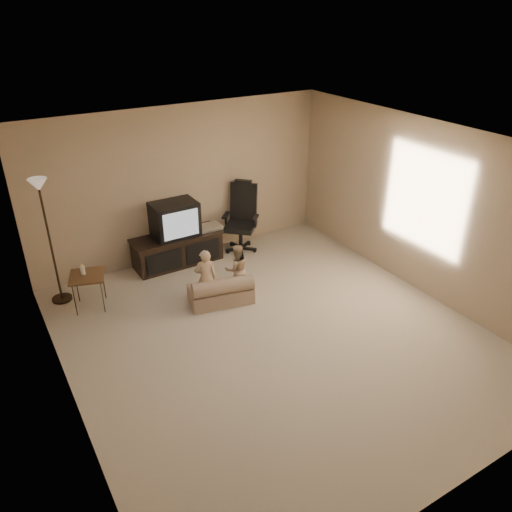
{
  "coord_description": "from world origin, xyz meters",
  "views": [
    {
      "loc": [
        -2.92,
        -4.41,
        3.93
      ],
      "look_at": [
        0.09,
        0.6,
        0.88
      ],
      "focal_mm": 35.0,
      "sensor_mm": 36.0,
      "label": 1
    }
  ],
  "objects_px": {
    "office_chair": "(242,226)",
    "floor_lamp": "(44,214)",
    "toddler_right": "(237,269)",
    "tv_stand": "(177,239)",
    "toddler_left": "(206,278)",
    "child_sofa": "(221,292)",
    "side_table": "(87,276)"
  },
  "relations": [
    {
      "from": "floor_lamp",
      "to": "toddler_left",
      "type": "bearing_deg",
      "value": -34.17
    },
    {
      "from": "floor_lamp",
      "to": "toddler_right",
      "type": "height_order",
      "value": "floor_lamp"
    },
    {
      "from": "side_table",
      "to": "toddler_left",
      "type": "xyz_separation_m",
      "value": [
        1.44,
        -0.79,
        -0.07
      ]
    },
    {
      "from": "child_sofa",
      "to": "toddler_right",
      "type": "xyz_separation_m",
      "value": [
        0.34,
        0.15,
        0.21
      ]
    },
    {
      "from": "office_chair",
      "to": "toddler_right",
      "type": "xyz_separation_m",
      "value": [
        -0.76,
        -1.2,
        -0.05
      ]
    },
    {
      "from": "office_chair",
      "to": "toddler_right",
      "type": "height_order",
      "value": "office_chair"
    },
    {
      "from": "toddler_left",
      "to": "toddler_right",
      "type": "height_order",
      "value": "toddler_left"
    },
    {
      "from": "side_table",
      "to": "floor_lamp",
      "type": "relative_size",
      "value": 0.38
    },
    {
      "from": "tv_stand",
      "to": "toddler_right",
      "type": "relative_size",
      "value": 1.95
    },
    {
      "from": "side_table",
      "to": "toddler_right",
      "type": "relative_size",
      "value": 0.91
    },
    {
      "from": "tv_stand",
      "to": "child_sofa",
      "type": "xyz_separation_m",
      "value": [
        0.05,
        -1.44,
        -0.26
      ]
    },
    {
      "from": "child_sofa",
      "to": "office_chair",
      "type": "bearing_deg",
      "value": 63.11
    },
    {
      "from": "tv_stand",
      "to": "toddler_left",
      "type": "distance_m",
      "value": 1.37
    },
    {
      "from": "office_chair",
      "to": "side_table",
      "type": "relative_size",
      "value": 1.74
    },
    {
      "from": "floor_lamp",
      "to": "toddler_left",
      "type": "height_order",
      "value": "floor_lamp"
    },
    {
      "from": "tv_stand",
      "to": "toddler_left",
      "type": "bearing_deg",
      "value": -96.72
    },
    {
      "from": "office_chair",
      "to": "floor_lamp",
      "type": "relative_size",
      "value": 0.66
    },
    {
      "from": "toddler_right",
      "to": "office_chair",
      "type": "bearing_deg",
      "value": -109.28
    },
    {
      "from": "tv_stand",
      "to": "toddler_left",
      "type": "relative_size",
      "value": 1.73
    },
    {
      "from": "tv_stand",
      "to": "toddler_left",
      "type": "xyz_separation_m",
      "value": [
        -0.15,
        -1.36,
        -0.01
      ]
    },
    {
      "from": "side_table",
      "to": "floor_lamp",
      "type": "bearing_deg",
      "value": 128.31
    },
    {
      "from": "tv_stand",
      "to": "toddler_left",
      "type": "height_order",
      "value": "tv_stand"
    },
    {
      "from": "floor_lamp",
      "to": "toddler_right",
      "type": "relative_size",
      "value": 2.41
    },
    {
      "from": "tv_stand",
      "to": "office_chair",
      "type": "xyz_separation_m",
      "value": [
        1.16,
        -0.09,
        -0.01
      ]
    },
    {
      "from": "office_chair",
      "to": "child_sofa",
      "type": "distance_m",
      "value": 1.76
    },
    {
      "from": "office_chair",
      "to": "toddler_right",
      "type": "relative_size",
      "value": 1.58
    },
    {
      "from": "child_sofa",
      "to": "toddler_left",
      "type": "height_order",
      "value": "toddler_left"
    },
    {
      "from": "toddler_left",
      "to": "toddler_right",
      "type": "distance_m",
      "value": 0.55
    },
    {
      "from": "toddler_right",
      "to": "side_table",
      "type": "bearing_deg",
      "value": -6.66
    },
    {
      "from": "side_table",
      "to": "toddler_right",
      "type": "height_order",
      "value": "toddler_right"
    },
    {
      "from": "office_chair",
      "to": "side_table",
      "type": "bearing_deg",
      "value": -125.95
    },
    {
      "from": "toddler_left",
      "to": "child_sofa",
      "type": "bearing_deg",
      "value": 177.05
    }
  ]
}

